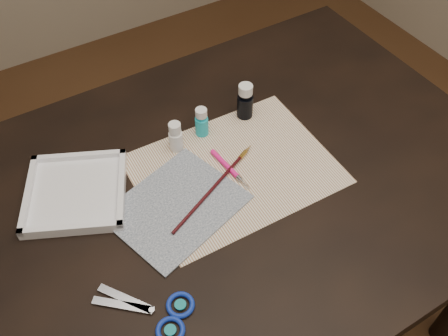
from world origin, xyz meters
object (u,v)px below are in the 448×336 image
paper (235,169)px  canvas (176,206)px  paint_bottle_navy (245,101)px  scissors (141,311)px  palette_tray (76,192)px  paint_bottle_white (176,137)px  paint_bottle_cyan (202,122)px

paper → canvas: (-0.16, -0.03, 0.00)m
paint_bottle_navy → scissors: (-0.44, -0.34, -0.04)m
palette_tray → paint_bottle_navy: bearing=3.2°
paper → paint_bottle_navy: size_ratio=4.56×
paint_bottle_white → paint_bottle_navy: size_ratio=0.82×
paper → palette_tray: bearing=161.1°
paint_bottle_navy → palette_tray: 0.45m
paint_bottle_white → palette_tray: (-0.25, -0.01, -0.03)m
paint_bottle_white → scissors: size_ratio=0.38×
canvas → paint_bottle_white: (0.08, 0.15, 0.04)m
palette_tray → paint_bottle_cyan: bearing=4.4°
paper → paint_bottle_navy: paint_bottle_navy is taller
scissors → canvas: bearing=-91.5°
paint_bottle_cyan → paint_bottle_navy: 0.12m
scissors → paint_bottle_navy: bearing=-100.8°
paint_bottle_cyan → palette_tray: paint_bottle_cyan is taller
scissors → palette_tray: size_ratio=0.98×
paint_bottle_cyan → paint_bottle_navy: bearing=0.1°
paint_bottle_white → scissors: (-0.24, -0.33, -0.03)m
canvas → scissors: 0.24m
paper → paint_bottle_white: 0.15m
canvas → paint_bottle_cyan: 0.23m
paint_bottle_navy → paint_bottle_cyan: bearing=-179.9°
canvas → scissors: size_ratio=1.28×
canvas → palette_tray: 0.22m
scissors → palette_tray: 0.32m
paper → paint_bottle_navy: bearing=50.1°
paint_bottle_cyan → palette_tray: bearing=-175.6°
canvas → paint_bottle_navy: 0.32m
paint_bottle_white → paint_bottle_cyan: size_ratio=1.02×
palette_tray → paper: bearing=-18.9°
paint_bottle_navy → palette_tray: bearing=-176.8°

